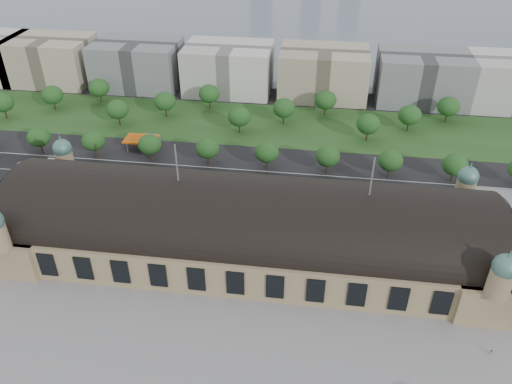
# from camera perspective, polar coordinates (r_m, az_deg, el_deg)

# --- Properties ---
(ground) EXTENTS (900.00, 900.00, 0.00)m
(ground) POSITION_cam_1_polar(r_m,az_deg,el_deg) (158.83, -1.07, -7.04)
(ground) COLOR black
(ground) RESTS_ON ground
(station) EXTENTS (150.00, 48.40, 44.30)m
(station) POSITION_cam_1_polar(r_m,az_deg,el_deg) (152.34, -1.11, -4.10)
(station) COLOR #9A885F
(station) RESTS_ON ground
(plaza_south) EXTENTS (190.00, 48.00, 0.12)m
(plaza_south) POSITION_cam_1_polar(r_m,az_deg,el_deg) (128.04, 0.47, -20.24)
(plaza_south) COLOR gray
(plaza_south) RESTS_ON ground
(road_slab) EXTENTS (260.00, 26.00, 0.10)m
(road_slab) POSITION_cam_1_polar(r_m,az_deg,el_deg) (192.08, -5.25, 0.85)
(road_slab) COLOR black
(road_slab) RESTS_ON ground
(grass_belt) EXTENTS (300.00, 45.00, 0.10)m
(grass_belt) POSITION_cam_1_polar(r_m,az_deg,el_deg) (238.39, -1.24, 7.85)
(grass_belt) COLOR #21461C
(grass_belt) RESTS_ON ground
(petrol_station) EXTENTS (14.00, 13.00, 5.05)m
(petrol_station) POSITION_cam_1_polar(r_m,az_deg,el_deg) (222.32, -12.39, 5.88)
(petrol_station) COLOR #D0560C
(petrol_station) RESTS_ON ground
(lake) EXTENTS (700.00, 320.00, 0.08)m
(lake) POSITION_cam_1_polar(r_m,az_deg,el_deg) (430.12, 5.33, 19.51)
(lake) COLOR slate
(lake) RESTS_ON ground
(office_1) EXTENTS (45.00, 32.00, 24.00)m
(office_1) POSITION_cam_1_polar(r_m,az_deg,el_deg) (306.89, -22.41, 13.79)
(office_1) COLOR #B4A98E
(office_1) RESTS_ON ground
(office_2) EXTENTS (45.00, 32.00, 24.00)m
(office_2) POSITION_cam_1_polar(r_m,az_deg,el_deg) (285.92, -13.36, 14.04)
(office_2) COLOR slate
(office_2) RESTS_ON ground
(office_3) EXTENTS (45.00, 32.00, 24.00)m
(office_3) POSITION_cam_1_polar(r_m,az_deg,el_deg) (272.61, -3.15, 13.93)
(office_3) COLOR silver
(office_3) RESTS_ON ground
(office_4) EXTENTS (45.00, 32.00, 24.00)m
(office_4) POSITION_cam_1_polar(r_m,az_deg,el_deg) (268.11, 7.71, 13.34)
(office_4) COLOR #B4A98E
(office_4) RESTS_ON ground
(office_5) EXTENTS (45.00, 32.00, 24.00)m
(office_5) POSITION_cam_1_polar(r_m,az_deg,el_deg) (272.85, 18.48, 12.29)
(office_5) COLOR slate
(office_5) RESTS_ON ground
(tree_row_1) EXTENTS (9.60, 9.60, 11.52)m
(tree_row_1) POSITION_cam_1_polar(r_m,az_deg,el_deg) (228.27, -23.57, 5.77)
(tree_row_1) COLOR #2D2116
(tree_row_1) RESTS_ON ground
(tree_row_2) EXTENTS (9.60, 9.60, 11.52)m
(tree_row_2) POSITION_cam_1_polar(r_m,az_deg,el_deg) (217.13, -18.07, 5.59)
(tree_row_2) COLOR #2D2116
(tree_row_2) RESTS_ON ground
(tree_row_3) EXTENTS (9.60, 9.60, 11.52)m
(tree_row_3) POSITION_cam_1_polar(r_m,az_deg,el_deg) (208.18, -12.05, 5.33)
(tree_row_3) COLOR #2D2116
(tree_row_3) RESTS_ON ground
(tree_row_4) EXTENTS (9.60, 9.60, 11.52)m
(tree_row_4) POSITION_cam_1_polar(r_m,az_deg,el_deg) (201.70, -5.57, 4.99)
(tree_row_4) COLOR #2D2116
(tree_row_4) RESTS_ON ground
(tree_row_5) EXTENTS (9.60, 9.60, 11.52)m
(tree_row_5) POSITION_cam_1_polar(r_m,az_deg,el_deg) (197.94, 1.24, 4.56)
(tree_row_5) COLOR #2D2116
(tree_row_5) RESTS_ON ground
(tree_row_6) EXTENTS (9.60, 9.60, 11.52)m
(tree_row_6) POSITION_cam_1_polar(r_m,az_deg,el_deg) (197.04, 8.21, 4.06)
(tree_row_6) COLOR #2D2116
(tree_row_6) RESTS_ON ground
(tree_row_7) EXTENTS (9.60, 9.60, 11.52)m
(tree_row_7) POSITION_cam_1_polar(r_m,az_deg,el_deg) (199.06, 15.12, 3.49)
(tree_row_7) COLOR #2D2116
(tree_row_7) RESTS_ON ground
(tree_row_8) EXTENTS (9.60, 9.60, 11.52)m
(tree_row_8) POSITION_cam_1_polar(r_m,az_deg,el_deg) (203.91, 21.80, 2.90)
(tree_row_8) COLOR #2D2116
(tree_row_8) RESTS_ON ground
(tree_belt_0) EXTENTS (10.40, 10.40, 12.48)m
(tree_belt_0) POSITION_cam_1_polar(r_m,az_deg,el_deg) (268.72, -26.99, 9.09)
(tree_belt_0) COLOR #2D2116
(tree_belt_0) RESTS_ON ground
(tree_belt_1) EXTENTS (10.40, 10.40, 12.48)m
(tree_belt_1) POSITION_cam_1_polar(r_m,az_deg,el_deg) (268.13, -22.26, 10.23)
(tree_belt_1) COLOR #2D2116
(tree_belt_1) RESTS_ON ground
(tree_belt_2) EXTENTS (10.40, 10.40, 12.48)m
(tree_belt_2) POSITION_cam_1_polar(r_m,az_deg,el_deg) (269.41, -17.51, 11.29)
(tree_belt_2) COLOR #2D2116
(tree_belt_2) RESTS_ON ground
(tree_belt_3) EXTENTS (10.40, 10.40, 12.48)m
(tree_belt_3) POSITION_cam_1_polar(r_m,az_deg,el_deg) (241.74, -15.54, 9.09)
(tree_belt_3) COLOR #2D2116
(tree_belt_3) RESTS_ON ground
(tree_belt_4) EXTENTS (10.40, 10.40, 12.48)m
(tree_belt_4) POSITION_cam_1_polar(r_m,az_deg,el_deg) (245.53, -10.37, 10.16)
(tree_belt_4) COLOR #2D2116
(tree_belt_4) RESTS_ON ground
(tree_belt_5) EXTENTS (10.40, 10.40, 12.48)m
(tree_belt_5) POSITION_cam_1_polar(r_m,az_deg,el_deg) (251.28, -5.36, 11.12)
(tree_belt_5) COLOR #2D2116
(tree_belt_5) RESTS_ON ground
(tree_belt_6) EXTENTS (10.40, 10.40, 12.48)m
(tree_belt_6) POSITION_cam_1_polar(r_m,az_deg,el_deg) (226.18, -1.92, 8.62)
(tree_belt_6) COLOR #2D2116
(tree_belt_6) RESTS_ON ground
(tree_belt_7) EXTENTS (10.40, 10.40, 12.48)m
(tree_belt_7) POSITION_cam_1_polar(r_m,az_deg,el_deg) (234.89, 3.21, 9.56)
(tree_belt_7) COLOR #2D2116
(tree_belt_7) RESTS_ON ground
(tree_belt_8) EXTENTS (10.40, 10.40, 12.48)m
(tree_belt_8) POSITION_cam_1_polar(r_m,az_deg,el_deg) (245.35, 7.96, 10.37)
(tree_belt_8) COLOR #2D2116
(tree_belt_8) RESTS_ON ground
(tree_belt_9) EXTENTS (10.40, 10.40, 12.48)m
(tree_belt_9) POSITION_cam_1_polar(r_m,az_deg,el_deg) (224.46, 12.72, 7.58)
(tree_belt_9) COLOR #2D2116
(tree_belt_9) RESTS_ON ground
(tree_belt_10) EXTENTS (10.40, 10.40, 12.48)m
(tree_belt_10) POSITION_cam_1_polar(r_m,az_deg,el_deg) (237.82, 17.17, 8.40)
(tree_belt_10) COLOR #2D2116
(tree_belt_10) RESTS_ON ground
(tree_belt_11) EXTENTS (10.40, 10.40, 12.48)m
(tree_belt_11) POSITION_cam_1_polar(r_m,az_deg,el_deg) (252.48, 21.14, 9.09)
(tree_belt_11) COLOR #2D2116
(tree_belt_11) RESTS_ON ground
(traffic_car_0) EXTENTS (3.92, 1.81, 1.30)m
(traffic_car_0) POSITION_cam_1_polar(r_m,az_deg,el_deg) (214.57, -25.48, 1.39)
(traffic_car_0) COLOR silver
(traffic_car_0) RESTS_ON ground
(traffic_car_1) EXTENTS (4.81, 1.88, 1.56)m
(traffic_car_1) POSITION_cam_1_polar(r_m,az_deg,el_deg) (224.04, -25.10, 2.90)
(traffic_car_1) COLOR gray
(traffic_car_1) RESTS_ON ground
(traffic_car_2) EXTENTS (5.39, 2.98, 1.43)m
(traffic_car_2) POSITION_cam_1_polar(r_m,az_deg,el_deg) (190.84, -13.24, 0.02)
(traffic_car_2) COLOR black
(traffic_car_2) RESTS_ON ground
(traffic_car_3) EXTENTS (5.59, 2.31, 1.62)m
(traffic_car_3) POSITION_cam_1_polar(r_m,az_deg,el_deg) (196.33, -6.69, 1.82)
(traffic_car_3) COLOR maroon
(traffic_car_3) RESTS_ON ground
(traffic_car_4) EXTENTS (4.63, 2.08, 1.54)m
(traffic_car_4) POSITION_cam_1_polar(r_m,az_deg,el_deg) (182.86, -0.46, -0.56)
(traffic_car_4) COLOR #1A1A4A
(traffic_car_4) RESTS_ON ground
(traffic_car_5) EXTENTS (5.10, 2.37, 1.62)m
(traffic_car_5) POSITION_cam_1_polar(r_m,az_deg,el_deg) (194.12, 17.72, -0.11)
(traffic_car_5) COLOR #575B5F
(traffic_car_5) RESTS_ON ground
(parked_car_0) EXTENTS (4.35, 2.76, 1.35)m
(parked_car_0) POSITION_cam_1_polar(r_m,az_deg,el_deg) (200.92, -23.20, -0.20)
(parked_car_0) COLOR black
(parked_car_0) RESTS_ON ground
(parked_car_1) EXTENTS (5.89, 5.18, 1.51)m
(parked_car_1) POSITION_cam_1_polar(r_m,az_deg,el_deg) (194.14, -19.36, -0.47)
(parked_car_1) COLOR maroon
(parked_car_1) RESTS_ON ground
(parked_car_2) EXTENTS (5.77, 4.63, 1.57)m
(parked_car_2) POSITION_cam_1_polar(r_m,az_deg,el_deg) (187.74, -14.14, -0.71)
(parked_car_2) COLOR #1E1948
(parked_car_2) RESTS_ON ground
(parked_car_3) EXTENTS (4.78, 3.49, 1.51)m
(parked_car_3) POSITION_cam_1_polar(r_m,az_deg,el_deg) (181.40, -10.50, -1.53)
(parked_car_3) COLOR slate
(parked_car_3) RESTS_ON ground
(parked_car_4) EXTENTS (4.18, 2.81, 1.30)m
(parked_car_4) POSITION_cam_1_polar(r_m,az_deg,el_deg) (180.76, -9.64, -1.60)
(parked_car_4) COLOR #BABABC
(parked_car_4) RESTS_ON ground
(parked_car_5) EXTENTS (6.43, 5.37, 1.63)m
(parked_car_5) POSITION_cam_1_polar(r_m,az_deg,el_deg) (181.70, -10.85, -1.48)
(parked_car_5) COLOR gray
(parked_car_5) RESTS_ON ground
(parked_car_6) EXTENTS (5.45, 4.09, 1.47)m
(parked_car_6) POSITION_cam_1_polar(r_m,az_deg,el_deg) (177.59, -5.79, -1.93)
(parked_car_6) COLOR black
(parked_car_6) RESTS_ON ground
(bus_west) EXTENTS (13.19, 4.10, 3.62)m
(bus_west) POSITION_cam_1_polar(r_m,az_deg,el_deg) (186.99, -6.73, 0.41)
(bus_west) COLOR red
(bus_west) RESTS_ON ground
(bus_mid) EXTENTS (12.98, 3.81, 3.57)m
(bus_mid) POSITION_cam_1_polar(r_m,az_deg,el_deg) (179.53, 3.78, -0.97)
(bus_mid) COLOR beige
(bus_mid) RESTS_ON ground
(bus_east) EXTENTS (11.64, 3.37, 3.20)m
(bus_east) POSITION_cam_1_polar(r_m,az_deg,el_deg) (178.58, 11.05, -1.89)
(bus_east) COLOR beige
(bus_east) RESTS_ON ground
(pedestrian_0) EXTENTS (0.92, 0.73, 1.64)m
(pedestrian_0) POSITION_cam_1_polar(r_m,az_deg,el_deg) (143.78, 25.27, -16.24)
(pedestrian_0) COLOR gray
(pedestrian_0) RESTS_ON ground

